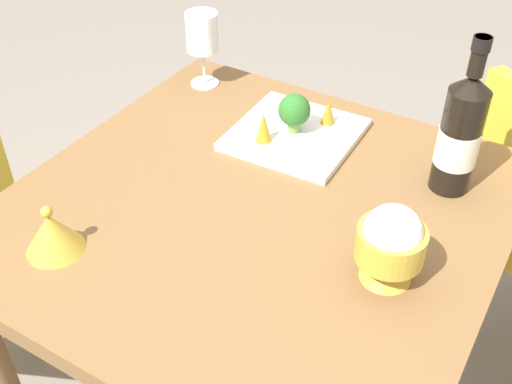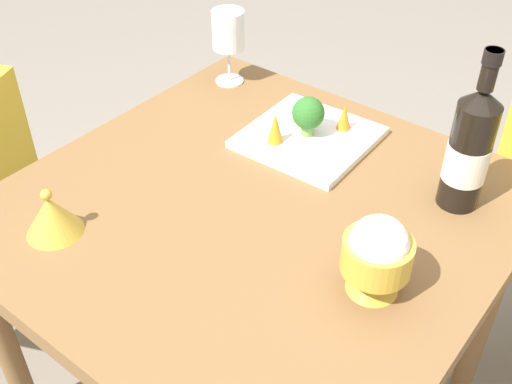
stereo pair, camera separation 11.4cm
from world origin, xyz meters
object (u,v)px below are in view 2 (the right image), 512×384
(broccoli_floret, at_px, (308,114))
(carrot_garnish_right, at_px, (345,117))
(wine_glass, at_px, (228,32))
(rice_bowl_lid, at_px, (52,215))
(serving_plate, at_px, (309,138))
(wine_bottle, at_px, (469,149))
(rice_bowl, at_px, (377,255))
(carrot_garnish_left, at_px, (275,128))

(broccoli_floret, relative_size, carrot_garnish_right, 1.47)
(wine_glass, distance_m, broccoli_floret, 0.32)
(rice_bowl_lid, bearing_deg, serving_plate, -20.07)
(wine_glass, height_order, serving_plate, wine_glass)
(wine_glass, bearing_deg, carrot_garnish_right, -95.06)
(wine_bottle, height_order, broccoli_floret, wine_bottle)
(wine_bottle, relative_size, carrot_garnish_right, 5.28)
(wine_bottle, relative_size, rice_bowl_lid, 3.07)
(rice_bowl, bearing_deg, carrot_garnish_left, 58.38)
(wine_bottle, height_order, carrot_garnish_left, wine_bottle)
(serving_plate, xyz_separation_m, carrot_garnish_left, (-0.07, 0.04, 0.04))
(wine_bottle, bearing_deg, carrot_garnish_left, 100.19)
(rice_bowl_lid, relative_size, broccoli_floret, 1.17)
(wine_glass, relative_size, broccoli_floret, 2.09)
(rice_bowl_lid, relative_size, carrot_garnish_right, 1.72)
(wine_glass, relative_size, serving_plate, 0.69)
(rice_bowl, distance_m, rice_bowl_lid, 0.55)
(broccoli_floret, xyz_separation_m, carrot_garnish_right, (0.07, -0.05, -0.02))
(rice_bowl, relative_size, carrot_garnish_left, 2.13)
(rice_bowl_lid, relative_size, serving_plate, 0.39)
(serving_plate, height_order, carrot_garnish_left, carrot_garnish_left)
(rice_bowl_lid, height_order, carrot_garnish_right, rice_bowl_lid)
(wine_bottle, xyz_separation_m, rice_bowl_lid, (-0.51, 0.52, -0.08))
(broccoli_floret, height_order, carrot_garnish_right, broccoli_floret)
(rice_bowl, height_order, carrot_garnish_right, rice_bowl)
(wine_bottle, xyz_separation_m, rice_bowl, (-0.29, 0.01, -0.05))
(serving_plate, distance_m, carrot_garnish_left, 0.09)
(rice_bowl, relative_size, serving_plate, 0.55)
(wine_glass, height_order, broccoli_floret, wine_glass)
(carrot_garnish_right, bearing_deg, wine_glass, 84.94)
(wine_glass, height_order, carrot_garnish_right, wine_glass)
(broccoli_floret, distance_m, carrot_garnish_left, 0.07)
(carrot_garnish_left, bearing_deg, rice_bowl, -121.62)
(carrot_garnish_left, height_order, carrot_garnish_right, carrot_garnish_left)
(carrot_garnish_left, bearing_deg, broccoli_floret, -30.22)
(rice_bowl_lid, distance_m, carrot_garnish_right, 0.62)
(wine_bottle, relative_size, wine_glass, 1.72)
(wine_bottle, distance_m, rice_bowl, 0.29)
(rice_bowl_lid, height_order, broccoli_floret, broccoli_floret)
(wine_bottle, bearing_deg, carrot_garnish_right, 77.60)
(serving_plate, xyz_separation_m, broccoli_floret, (-0.00, 0.00, 0.06))
(wine_glass, height_order, rice_bowl_lid, wine_glass)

